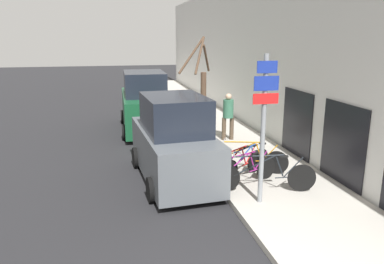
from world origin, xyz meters
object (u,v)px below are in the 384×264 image
(bicycle_0, at_px, (264,176))
(street_tree, at_px, (202,99))
(signpost, at_px, (263,123))
(bicycle_4, at_px, (247,158))
(parked_car_1, at_px, (145,104))
(parked_car_0, at_px, (174,143))
(bicycle_2, at_px, (236,166))
(bicycle_3, at_px, (247,163))
(bicycle_1, at_px, (242,171))
(pedestrian_near, at_px, (228,113))

(bicycle_0, xyz_separation_m, street_tree, (-0.49, 4.44, 1.26))
(signpost, bearing_deg, bicycle_0, 60.14)
(bicycle_4, xyz_separation_m, parked_car_1, (-2.33, 6.22, 0.60))
(bicycle_4, xyz_separation_m, parked_car_0, (-2.10, 0.17, 0.54))
(signpost, bearing_deg, bicycle_2, 94.33)
(signpost, xyz_separation_m, bicycle_3, (0.31, 1.73, -1.55))
(parked_car_1, bearing_deg, bicycle_1, -74.35)
(bicycle_2, relative_size, street_tree, 0.54)
(parked_car_1, height_order, street_tree, street_tree)
(bicycle_1, bearing_deg, street_tree, -16.17)
(bicycle_3, relative_size, pedestrian_near, 1.00)
(bicycle_2, distance_m, parked_car_1, 7.03)
(bicycle_1, bearing_deg, bicycle_0, -162.58)
(bicycle_0, bearing_deg, signpost, 163.12)
(bicycle_0, distance_m, parked_car_1, 8.01)
(signpost, relative_size, bicycle_2, 1.67)
(parked_car_1, bearing_deg, bicycle_0, -72.69)
(bicycle_3, bearing_deg, parked_car_1, -13.80)
(pedestrian_near, bearing_deg, parked_car_0, 52.75)
(bicycle_1, height_order, bicycle_2, bicycle_2)
(signpost, height_order, parked_car_1, signpost)
(signpost, bearing_deg, bicycle_3, 79.99)
(bicycle_4, bearing_deg, pedestrian_near, 16.21)
(bicycle_4, relative_size, parked_car_1, 0.44)
(bicycle_2, bearing_deg, bicycle_0, 174.11)
(bicycle_1, height_order, pedestrian_near, pedestrian_near)
(parked_car_1, xyz_separation_m, pedestrian_near, (2.86, -2.76, 0.02))
(parked_car_0, distance_m, parked_car_1, 6.05)
(bicycle_3, height_order, parked_car_1, parked_car_1)
(parked_car_0, bearing_deg, pedestrian_near, 47.40)
(bicycle_1, relative_size, bicycle_3, 1.23)
(bicycle_1, height_order, parked_car_0, parked_car_0)
(bicycle_3, bearing_deg, bicycle_4, -54.49)
(signpost, distance_m, parked_car_0, 2.93)
(bicycle_2, height_order, parked_car_0, parked_car_0)
(bicycle_1, relative_size, street_tree, 0.57)
(signpost, distance_m, pedestrian_near, 5.63)
(bicycle_0, xyz_separation_m, parked_car_0, (-2.00, 1.62, 0.52))
(parked_car_0, bearing_deg, bicycle_0, -42.95)
(bicycle_1, xyz_separation_m, parked_car_1, (-1.85, 7.13, 0.62))
(bicycle_1, relative_size, bicycle_4, 1.01)
(parked_car_1, bearing_deg, signpost, -75.90)
(bicycle_2, distance_m, bicycle_3, 0.49)
(bicycle_2, xyz_separation_m, pedestrian_near, (1.06, 4.01, 0.63))
(bicycle_1, distance_m, bicycle_2, 0.37)
(bicycle_0, distance_m, bicycle_2, 1.00)
(signpost, xyz_separation_m, street_tree, (-0.16, 5.01, -0.23))
(bicycle_4, height_order, pedestrian_near, pedestrian_near)
(pedestrian_near, height_order, street_tree, street_tree)
(bicycle_2, height_order, bicycle_3, bicycle_2)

